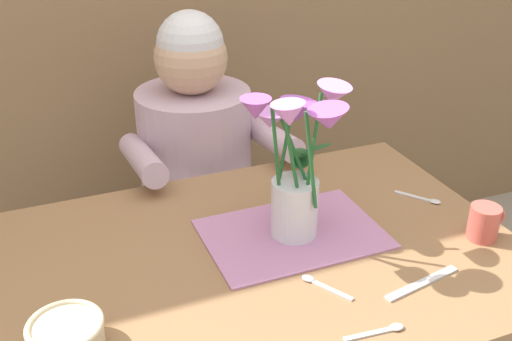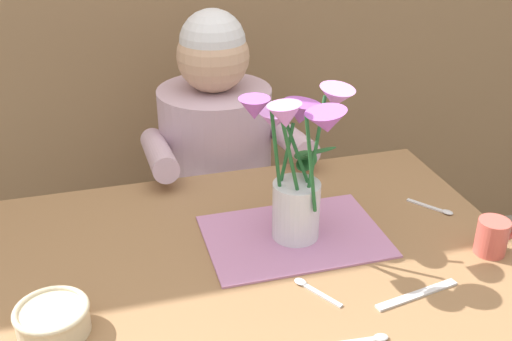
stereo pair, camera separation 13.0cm
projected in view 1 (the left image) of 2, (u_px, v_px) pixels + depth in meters
dining_table at (248, 293)px, 1.37m from camera, size 1.20×0.80×0.74m
seated_person at (198, 193)px, 1.94m from camera, size 0.45×0.47×1.14m
striped_placemat at (293, 234)px, 1.41m from camera, size 0.40×0.28×0.00m
flower_vase at (297, 162)px, 1.32m from camera, size 0.27×0.24×0.36m
ceramic_bowl at (66, 334)px, 1.07m from camera, size 0.14×0.14×0.06m
dinner_knife at (422, 283)px, 1.25m from camera, size 0.19×0.05×0.00m
tea_cup at (484, 222)px, 1.38m from camera, size 0.09×0.07×0.08m
spoon_0 at (384, 330)px, 1.12m from camera, size 0.12×0.03×0.01m
spoon_1 at (319, 284)px, 1.24m from camera, size 0.07×0.11×0.01m
spoon_2 at (425, 199)px, 1.55m from camera, size 0.08×0.10×0.01m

